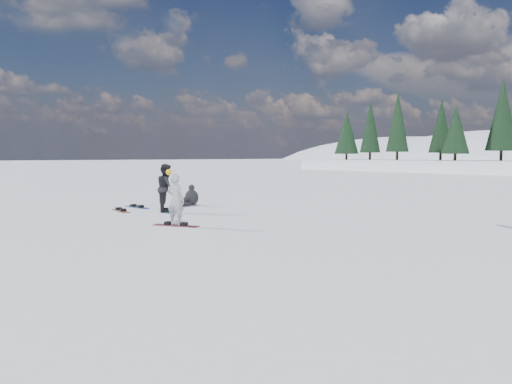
% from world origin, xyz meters
% --- Properties ---
extents(ground, '(420.00, 420.00, 0.00)m').
position_xyz_m(ground, '(0.00, 0.00, 0.00)').
color(ground, white).
rests_on(ground, ground).
extents(snowboarder_woman, '(0.71, 0.61, 1.78)m').
position_xyz_m(snowboarder_woman, '(0.54, -1.00, 0.83)').
color(snowboarder_woman, '#A4A5AA').
rests_on(snowboarder_woman, ground).
extents(snowboarder_man, '(1.15, 1.07, 1.88)m').
position_xyz_m(snowboarder_man, '(-3.13, 0.67, 0.94)').
color(snowboarder_man, black).
rests_on(snowboarder_man, ground).
extents(seated_rider, '(0.68, 1.10, 0.93)m').
position_xyz_m(seated_rider, '(-4.59, 2.62, 0.36)').
color(seated_rider, black).
rests_on(seated_rider, ground).
extents(gear_bag, '(0.52, 0.42, 0.30)m').
position_xyz_m(gear_bag, '(-5.29, 2.88, 0.15)').
color(gear_bag, black).
rests_on(gear_bag, ground).
extents(snowboard_woman, '(1.43, 1.01, 0.03)m').
position_xyz_m(snowboard_woman, '(0.55, -1.00, 0.01)').
color(snowboard_woman, maroon).
rests_on(snowboard_woman, ground).
extents(snowboard_man, '(1.52, 0.67, 0.03)m').
position_xyz_m(snowboard_man, '(-3.13, 0.67, 0.01)').
color(snowboard_man, teal).
rests_on(snowboard_man, ground).
extents(snowboard_loose_c, '(1.52, 0.45, 0.03)m').
position_xyz_m(snowboard_loose_c, '(-5.33, 0.45, 0.01)').
color(snowboard_loose_c, '#1B4496').
rests_on(snowboard_loose_c, ground).
extents(snowboard_loose_b, '(1.52, 0.44, 0.03)m').
position_xyz_m(snowboard_loose_b, '(-4.44, -0.66, 0.01)').
color(snowboard_loose_b, '#913A1F').
rests_on(snowboard_loose_b, ground).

